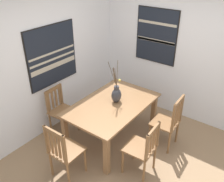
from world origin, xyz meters
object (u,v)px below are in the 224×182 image
(dining_table, at_px, (112,109))
(painting_on_back_wall, at_px, (52,55))
(centerpiece_vase, at_px, (116,95))
(chair_0, at_px, (64,151))
(chair_2, at_px, (143,148))
(chair_3, at_px, (61,110))
(chair_1, at_px, (169,121))
(painting_on_side_wall, at_px, (156,36))

(dining_table, bearing_deg, painting_on_back_wall, 101.77)
(centerpiece_vase, bearing_deg, chair_0, 177.67)
(dining_table, bearing_deg, chair_2, -114.43)
(centerpiece_vase, xyz_separation_m, painting_on_back_wall, (-0.32, 1.15, 0.54))
(centerpiece_vase, distance_m, chair_2, 1.03)
(chair_3, bearing_deg, chair_0, -131.03)
(dining_table, distance_m, chair_2, 0.95)
(chair_0, bearing_deg, chair_3, 48.97)
(dining_table, bearing_deg, chair_3, 115.27)
(centerpiece_vase, height_order, chair_3, centerpiece_vase)
(dining_table, relative_size, centerpiece_vase, 2.16)
(chair_1, bearing_deg, chair_2, 177.92)
(chair_2, distance_m, painting_on_side_wall, 2.28)
(painting_on_back_wall, bearing_deg, dining_table, -78.23)
(chair_0, bearing_deg, chair_1, -30.49)
(chair_3, relative_size, painting_on_side_wall, 0.84)
(painting_on_back_wall, relative_size, painting_on_side_wall, 1.00)
(chair_0, xyz_separation_m, painting_on_back_wall, (0.90, 1.10, 0.92))
(chair_0, relative_size, painting_on_back_wall, 0.89)
(painting_on_back_wall, bearing_deg, chair_1, -72.46)
(chair_1, relative_size, painting_on_back_wall, 0.92)
(centerpiece_vase, relative_size, chair_3, 0.83)
(chair_1, relative_size, chair_2, 1.09)
(chair_0, bearing_deg, painting_on_back_wall, 50.69)
(chair_2, bearing_deg, dining_table, 65.57)
(centerpiece_vase, xyz_separation_m, chair_1, (0.31, -0.86, -0.37))
(dining_table, xyz_separation_m, painting_on_side_wall, (1.43, -0.00, 0.93))
(dining_table, height_order, chair_1, chair_1)
(chair_3, distance_m, painting_on_back_wall, 0.99)
(chair_3, relative_size, painting_on_back_wall, 0.84)
(painting_on_back_wall, bearing_deg, chair_2, -94.36)
(centerpiece_vase, height_order, chair_1, centerpiece_vase)
(dining_table, distance_m, painting_on_side_wall, 1.71)
(chair_1, bearing_deg, dining_table, 114.44)
(centerpiece_vase, xyz_separation_m, chair_2, (-0.47, -0.83, -0.40))
(chair_1, bearing_deg, chair_3, 114.85)
(dining_table, relative_size, painting_on_back_wall, 1.52)
(chair_0, distance_m, painting_on_back_wall, 1.69)
(centerpiece_vase, bearing_deg, chair_3, 119.07)
(centerpiece_vase, relative_size, painting_on_side_wall, 0.70)
(chair_1, bearing_deg, painting_on_side_wall, 40.35)
(centerpiece_vase, distance_m, painting_on_side_wall, 1.51)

